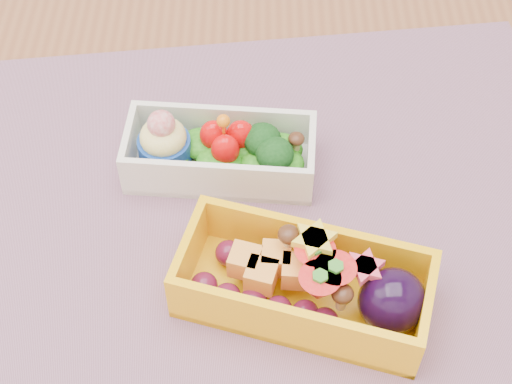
{
  "coord_description": "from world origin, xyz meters",
  "views": [
    {
      "loc": [
        0.03,
        -0.35,
        1.24
      ],
      "look_at": [
        0.03,
        0.01,
        0.79
      ],
      "focal_mm": 54.94,
      "sensor_mm": 36.0,
      "label": 1
    }
  ],
  "objects_px": {
    "placemat": "(246,228)",
    "bento_white": "(219,152)",
    "table": "(220,297)",
    "bento_yellow": "(309,284)"
  },
  "relations": [
    {
      "from": "bento_yellow",
      "to": "placemat",
      "type": "bearing_deg",
      "value": 139.59
    },
    {
      "from": "placemat",
      "to": "bento_white",
      "type": "relative_size",
      "value": 3.6
    },
    {
      "from": "placemat",
      "to": "bento_yellow",
      "type": "distance_m",
      "value": 0.08
    },
    {
      "from": "table",
      "to": "bento_yellow",
      "type": "bearing_deg",
      "value": -43.46
    },
    {
      "from": "placemat",
      "to": "bento_yellow",
      "type": "bearing_deg",
      "value": -56.29
    },
    {
      "from": "table",
      "to": "bento_yellow",
      "type": "distance_m",
      "value": 0.16
    },
    {
      "from": "placemat",
      "to": "table",
      "type": "bearing_deg",
      "value": -175.46
    },
    {
      "from": "table",
      "to": "placemat",
      "type": "distance_m",
      "value": 0.1
    },
    {
      "from": "table",
      "to": "bento_white",
      "type": "distance_m",
      "value": 0.14
    },
    {
      "from": "placemat",
      "to": "bento_white",
      "type": "xyz_separation_m",
      "value": [
        -0.02,
        0.06,
        0.02
      ]
    }
  ]
}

